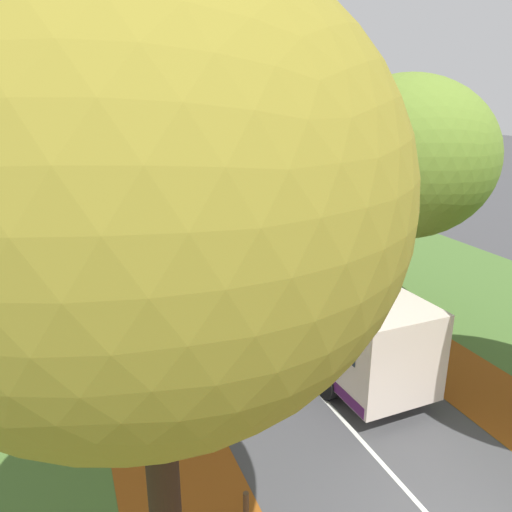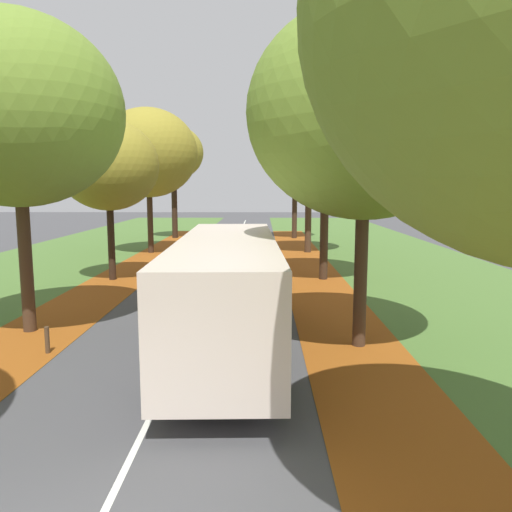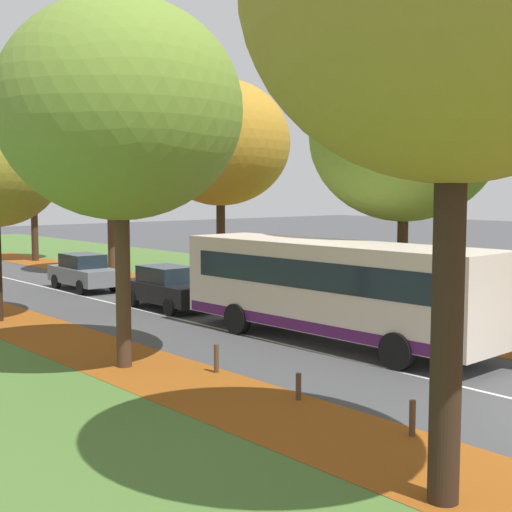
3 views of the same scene
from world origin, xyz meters
name	(u,v)px [view 1 (image 1 of 3)]	position (x,y,z in m)	size (l,w,h in m)	color
grass_verge_left	(8,274)	(-9.20, 20.00, 0.00)	(12.00, 90.00, 0.01)	#476B2D
leaf_litter_left	(121,307)	(-4.60, 14.00, 0.01)	(2.80, 60.00, 0.00)	#8C4714
grass_verge_right	(339,236)	(9.20, 20.00, 0.00)	(12.00, 90.00, 0.01)	#476B2D
leaf_litter_right	(319,278)	(4.60, 14.00, 0.01)	(2.80, 60.00, 0.00)	#8C4714
road_centre_line	(193,253)	(0.00, 20.00, 0.00)	(0.12, 80.00, 0.01)	silver
tree_left_nearest	(143,199)	(-5.50, 0.09, 7.23)	(5.95, 5.95, 9.93)	black
tree_left_near	(109,160)	(-4.90, 10.02, 6.47)	(6.09, 6.09, 9.22)	#422D1E
tree_left_mid	(92,164)	(-4.89, 18.42, 5.28)	(4.57, 4.57, 7.36)	black
tree_left_far	(73,125)	(-5.21, 28.03, 6.47)	(6.33, 6.33, 9.33)	#382619
tree_left_distant	(66,110)	(-5.27, 37.58, 7.09)	(5.00, 5.00, 9.38)	black
tree_right_near	(404,158)	(4.79, 8.75, 6.23)	(6.18, 6.18, 9.02)	#422D1E
tree_right_mid	(288,130)	(5.02, 18.66, 6.50)	(6.01, 6.01, 9.22)	#382619
tree_right_far	(231,115)	(5.17, 28.36, 6.87)	(5.83, 5.83, 9.52)	#422D1E
tree_right_distant	(193,117)	(4.86, 37.51, 6.37)	(4.63, 4.63, 8.49)	#382619
bollard_second	(246,506)	(-3.57, 2.07, 0.34)	(0.12, 0.12, 0.67)	#4C3823
bollard_third	(205,423)	(-3.58, 5.04, 0.30)	(0.12, 0.12, 0.59)	#4C3823
bollard_fourth	(181,364)	(-3.50, 8.01, 0.36)	(0.12, 0.12, 0.72)	#4C3823
bus	(310,297)	(1.20, 8.52, 1.70)	(2.89, 10.47, 2.98)	beige
car_black_lead	(227,254)	(0.91, 16.69, 0.81)	(1.82, 4.22, 1.62)	black
car_grey_following	(193,222)	(0.96, 23.46, 0.81)	(1.89, 4.25, 1.62)	slate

